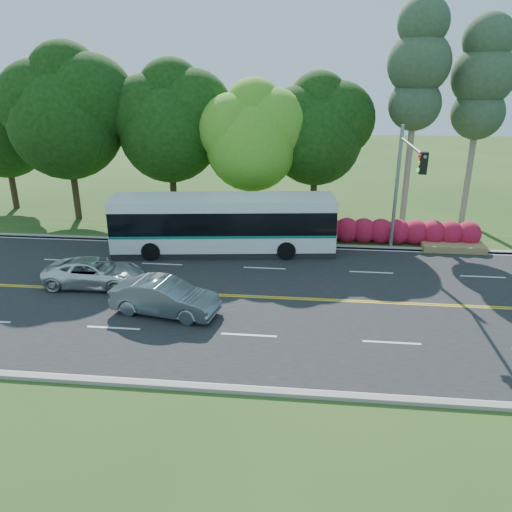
# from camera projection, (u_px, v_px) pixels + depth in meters

# --- Properties ---
(ground) EXTENTS (120.00, 120.00, 0.00)m
(ground) POSITION_uv_depth(u_px,v_px,m) (269.00, 298.00, 22.78)
(ground) COLOR #254617
(ground) RESTS_ON ground
(road) EXTENTS (60.00, 14.00, 0.02)m
(road) POSITION_uv_depth(u_px,v_px,m) (269.00, 297.00, 22.77)
(road) COLOR black
(road) RESTS_ON ground
(curb_north) EXTENTS (60.00, 0.30, 0.15)m
(curb_north) POSITION_uv_depth(u_px,v_px,m) (278.00, 244.00, 29.40)
(curb_north) COLOR gray
(curb_north) RESTS_ON ground
(curb_south) EXTENTS (60.00, 0.30, 0.15)m
(curb_south) POSITION_uv_depth(u_px,v_px,m) (251.00, 391.00, 16.10)
(curb_south) COLOR gray
(curb_south) RESTS_ON ground
(grass_verge) EXTENTS (60.00, 4.00, 0.10)m
(grass_verge) POSITION_uv_depth(u_px,v_px,m) (280.00, 235.00, 31.13)
(grass_verge) COLOR #254617
(grass_verge) RESTS_ON ground
(lane_markings) EXTENTS (57.60, 13.82, 0.00)m
(lane_markings) POSITION_uv_depth(u_px,v_px,m) (267.00, 297.00, 22.78)
(lane_markings) COLOR gold
(lane_markings) RESTS_ON road
(tree_row) EXTENTS (44.70, 9.10, 13.84)m
(tree_row) POSITION_uv_depth(u_px,v_px,m) (205.00, 119.00, 32.17)
(tree_row) COLOR black
(tree_row) RESTS_ON ground
(bougainvillea_hedge) EXTENTS (9.50, 2.25, 1.50)m
(bougainvillea_hedge) POSITION_uv_depth(u_px,v_px,m) (401.00, 233.00, 29.40)
(bougainvillea_hedge) COLOR maroon
(bougainvillea_hedge) RESTS_ON ground
(traffic_signal) EXTENTS (0.42, 6.10, 7.00)m
(traffic_signal) POSITION_uv_depth(u_px,v_px,m) (404.00, 175.00, 25.51)
(traffic_signal) COLOR gray
(traffic_signal) RESTS_ON ground
(transit_bus) EXTENTS (12.47, 4.11, 3.20)m
(transit_bus) POSITION_uv_depth(u_px,v_px,m) (223.00, 225.00, 27.79)
(transit_bus) COLOR white
(transit_bus) RESTS_ON road
(sedan) EXTENTS (4.78, 2.41, 1.50)m
(sedan) POSITION_uv_depth(u_px,v_px,m) (165.00, 297.00, 21.03)
(sedan) COLOR slate
(sedan) RESTS_ON road
(suv) EXTENTS (4.73, 2.27, 1.30)m
(suv) POSITION_uv_depth(u_px,v_px,m) (94.00, 273.00, 23.82)
(suv) COLOR silver
(suv) RESTS_ON road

